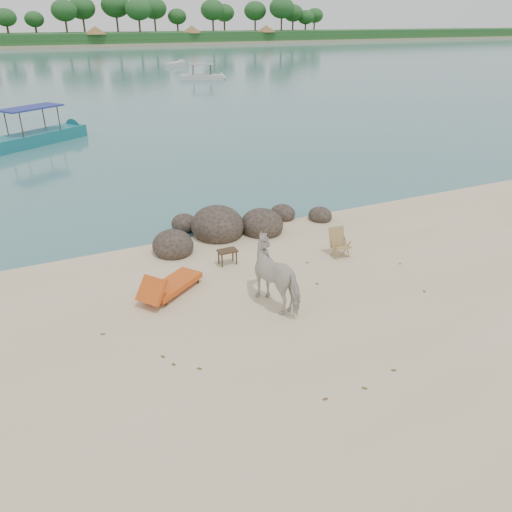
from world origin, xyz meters
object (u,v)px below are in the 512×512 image
Objects in this scene: side_table at (228,258)px; boat_near at (32,113)px; deck_chair at (341,244)px; boulders at (228,228)px; cow at (279,275)px; lounge_chair at (173,282)px.

boat_near is (-3.79, 18.84, 1.42)m from side_table.
side_table is 0.66× the size of deck_chair.
boulders is 7.83× the size of deck_chair.
lounge_chair is at bearing -50.27° from cow.
side_table is 3.34m from deck_chair.
boat_near is at bearing 105.54° from boulders.
lounge_chair reaches higher than side_table.
boat_near is (-4.11, 21.34, 0.85)m from cow.
boat_near reaches higher than deck_chair.
boat_near is (-1.94, 19.71, 1.33)m from lounge_chair.
deck_chair is at bearing -15.97° from side_table.
cow is at bearing -112.93° from boat_near.
boat_near is (-4.67, 16.80, 1.40)m from boulders.
boulders is at bearing -110.48° from cow.
deck_chair reaches higher than side_table.
boat_near reaches higher than cow.
lounge_chair is at bearing -133.21° from boulders.
boulders is 3.43× the size of cow.
cow is 3.47× the size of side_table.
deck_chair is (3.20, -0.93, 0.19)m from side_table.
deck_chair is (5.05, -0.06, 0.10)m from lounge_chair.
deck_chair is at bearing -104.36° from boat_near.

